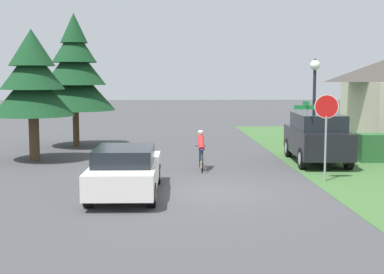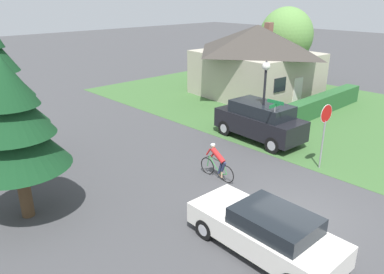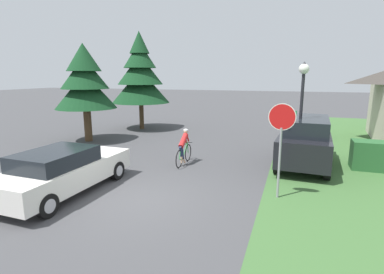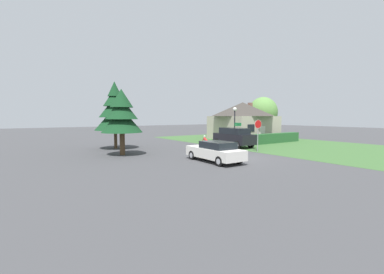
{
  "view_description": "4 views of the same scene",
  "coord_description": "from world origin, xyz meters",
  "px_view_note": "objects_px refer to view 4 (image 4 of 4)",
  "views": [
    {
      "loc": [
        -1.16,
        -15.82,
        3.43
      ],
      "look_at": [
        -0.3,
        3.13,
        1.35
      ],
      "focal_mm": 50.0,
      "sensor_mm": 36.0,
      "label": 1
    },
    {
      "loc": [
        -10.3,
        -5.41,
        7.16
      ],
      "look_at": [
        -0.31,
        5.13,
        1.62
      ],
      "focal_mm": 35.0,
      "sensor_mm": 36.0,
      "label": 2
    },
    {
      "loc": [
        4.41,
        -7.47,
        3.68
      ],
      "look_at": [
        0.25,
        4.6,
        1.07
      ],
      "focal_mm": 28.0,
      "sensor_mm": 36.0,
      "label": 3
    },
    {
      "loc": [
        -13.96,
        -14.1,
        3.19
      ],
      "look_at": [
        -1.63,
        3.81,
        1.45
      ],
      "focal_mm": 24.0,
      "sensor_mm": 36.0,
      "label": 4
    }
  ],
  "objects_px": {
    "sedan_left_lane": "(215,151)",
    "conifer_tall_near": "(122,114)",
    "cottage_house": "(242,120)",
    "deciduous_tree_right": "(263,112)",
    "stop_sign": "(258,129)",
    "parked_suv_right": "(234,137)",
    "street_name_sign": "(238,131)",
    "cyclist": "(206,144)",
    "conifer_tall_far": "(115,111)",
    "street_lamp": "(235,118)"
  },
  "relations": [
    {
      "from": "cyclist",
      "to": "parked_suv_right",
      "type": "relative_size",
      "value": 0.38
    },
    {
      "from": "street_name_sign",
      "to": "deciduous_tree_right",
      "type": "height_order",
      "value": "deciduous_tree_right"
    },
    {
      "from": "cottage_house",
      "to": "parked_suv_right",
      "type": "xyz_separation_m",
      "value": [
        -7.3,
        -5.94,
        -1.62
      ]
    },
    {
      "from": "conifer_tall_near",
      "to": "deciduous_tree_right",
      "type": "distance_m",
      "value": 25.88
    },
    {
      "from": "street_lamp",
      "to": "sedan_left_lane",
      "type": "bearing_deg",
      "value": -142.59
    },
    {
      "from": "conifer_tall_near",
      "to": "conifer_tall_far",
      "type": "distance_m",
      "value": 4.75
    },
    {
      "from": "cottage_house",
      "to": "street_name_sign",
      "type": "height_order",
      "value": "cottage_house"
    },
    {
      "from": "conifer_tall_far",
      "to": "stop_sign",
      "type": "bearing_deg",
      "value": -44.34
    },
    {
      "from": "cottage_house",
      "to": "sedan_left_lane",
      "type": "height_order",
      "value": "cottage_house"
    },
    {
      "from": "deciduous_tree_right",
      "to": "cyclist",
      "type": "bearing_deg",
      "value": -153.74
    },
    {
      "from": "cottage_house",
      "to": "stop_sign",
      "type": "bearing_deg",
      "value": -124.14
    },
    {
      "from": "stop_sign",
      "to": "street_lamp",
      "type": "bearing_deg",
      "value": -94.02
    },
    {
      "from": "stop_sign",
      "to": "conifer_tall_near",
      "type": "relative_size",
      "value": 0.53
    },
    {
      "from": "stop_sign",
      "to": "conifer_tall_far",
      "type": "bearing_deg",
      "value": -39.27
    },
    {
      "from": "conifer_tall_near",
      "to": "street_lamp",
      "type": "bearing_deg",
      "value": -7.02
    },
    {
      "from": "parked_suv_right",
      "to": "conifer_tall_far",
      "type": "xyz_separation_m",
      "value": [
        -10.69,
        5.71,
        2.65
      ]
    },
    {
      "from": "cyclist",
      "to": "stop_sign",
      "type": "xyz_separation_m",
      "value": [
        4.0,
        -2.45,
        1.37
      ]
    },
    {
      "from": "sedan_left_lane",
      "to": "street_name_sign",
      "type": "height_order",
      "value": "street_name_sign"
    },
    {
      "from": "parked_suv_right",
      "to": "stop_sign",
      "type": "distance_m",
      "value": 4.15
    },
    {
      "from": "street_lamp",
      "to": "street_name_sign",
      "type": "distance_m",
      "value": 1.78
    },
    {
      "from": "street_lamp",
      "to": "conifer_tall_near",
      "type": "xyz_separation_m",
      "value": [
        -11.39,
        1.4,
        0.33
      ]
    },
    {
      "from": "street_lamp",
      "to": "conifer_tall_near",
      "type": "bearing_deg",
      "value": 172.98
    },
    {
      "from": "street_name_sign",
      "to": "deciduous_tree_right",
      "type": "relative_size",
      "value": 0.41
    },
    {
      "from": "cottage_house",
      "to": "street_lamp",
      "type": "height_order",
      "value": "cottage_house"
    },
    {
      "from": "street_lamp",
      "to": "conifer_tall_far",
      "type": "height_order",
      "value": "conifer_tall_far"
    },
    {
      "from": "cyclist",
      "to": "street_lamp",
      "type": "height_order",
      "value": "street_lamp"
    },
    {
      "from": "stop_sign",
      "to": "parked_suv_right",
      "type": "bearing_deg",
      "value": -96.64
    },
    {
      "from": "sedan_left_lane",
      "to": "street_name_sign",
      "type": "xyz_separation_m",
      "value": [
        6.46,
        4.32,
        1.06
      ]
    },
    {
      "from": "stop_sign",
      "to": "deciduous_tree_right",
      "type": "relative_size",
      "value": 0.46
    },
    {
      "from": "cottage_house",
      "to": "deciduous_tree_right",
      "type": "height_order",
      "value": "deciduous_tree_right"
    },
    {
      "from": "stop_sign",
      "to": "cyclist",
      "type": "bearing_deg",
      "value": -26.44
    },
    {
      "from": "sedan_left_lane",
      "to": "deciduous_tree_right",
      "type": "height_order",
      "value": "deciduous_tree_right"
    },
    {
      "from": "parked_suv_right",
      "to": "deciduous_tree_right",
      "type": "xyz_separation_m",
      "value": [
        13.42,
        7.51,
        2.82
      ]
    },
    {
      "from": "sedan_left_lane",
      "to": "deciduous_tree_right",
      "type": "relative_size",
      "value": 0.76
    },
    {
      "from": "cottage_house",
      "to": "cyclist",
      "type": "height_order",
      "value": "cottage_house"
    },
    {
      "from": "cottage_house",
      "to": "conifer_tall_near",
      "type": "xyz_separation_m",
      "value": [
        -18.93,
        -4.87,
        0.72
      ]
    },
    {
      "from": "street_name_sign",
      "to": "conifer_tall_near",
      "type": "height_order",
      "value": "conifer_tall_near"
    },
    {
      "from": "sedan_left_lane",
      "to": "parked_suv_right",
      "type": "bearing_deg",
      "value": -50.49
    },
    {
      "from": "conifer_tall_near",
      "to": "stop_sign",
      "type": "bearing_deg",
      "value": -24.84
    },
    {
      "from": "cottage_house",
      "to": "conifer_tall_far",
      "type": "relative_size",
      "value": 1.35
    },
    {
      "from": "cyclist",
      "to": "deciduous_tree_right",
      "type": "bearing_deg",
      "value": -63.99
    },
    {
      "from": "cyclist",
      "to": "conifer_tall_near",
      "type": "height_order",
      "value": "conifer_tall_near"
    },
    {
      "from": "stop_sign",
      "to": "street_lamp",
      "type": "distance_m",
      "value": 3.78
    },
    {
      "from": "cottage_house",
      "to": "street_lamp",
      "type": "xyz_separation_m",
      "value": [
        -7.54,
        -6.27,
        0.39
      ]
    },
    {
      "from": "stop_sign",
      "to": "sedan_left_lane",
      "type": "bearing_deg",
      "value": 20.58
    },
    {
      "from": "street_lamp",
      "to": "conifer_tall_near",
      "type": "height_order",
      "value": "conifer_tall_near"
    },
    {
      "from": "sedan_left_lane",
      "to": "conifer_tall_near",
      "type": "bearing_deg",
      "value": 33.8
    },
    {
      "from": "deciduous_tree_right",
      "to": "street_name_sign",
      "type": "bearing_deg",
      "value": -147.97
    },
    {
      "from": "street_name_sign",
      "to": "conifer_tall_near",
      "type": "relative_size",
      "value": 0.47
    },
    {
      "from": "parked_suv_right",
      "to": "sedan_left_lane",
      "type": "bearing_deg",
      "value": 131.58
    }
  ]
}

